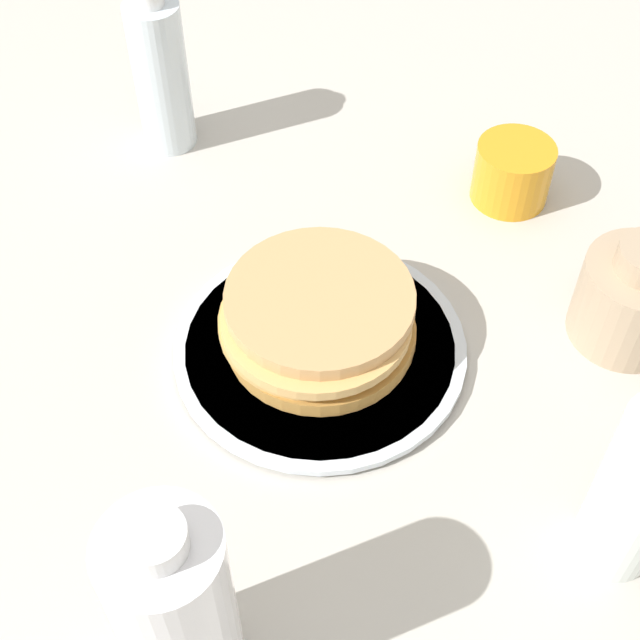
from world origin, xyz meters
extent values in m
plane|color=#BCB7AD|center=(0.00, 0.00, 0.00)|extent=(4.00, 4.00, 0.00)
cylinder|color=silver|center=(0.01, 0.01, 0.01)|extent=(0.25, 0.25, 0.01)
cylinder|color=silver|center=(0.01, 0.01, 0.01)|extent=(0.27, 0.27, 0.01)
cylinder|color=#C28942|center=(0.02, 0.01, 0.02)|extent=(0.17, 0.17, 0.01)
cylinder|color=#B07D38|center=(0.01, 0.00, 0.03)|extent=(0.17, 0.17, 0.02)
cylinder|color=tan|center=(0.01, 0.01, 0.05)|extent=(0.17, 0.17, 0.01)
cylinder|color=tan|center=(0.01, 0.00, 0.06)|extent=(0.17, 0.17, 0.01)
cylinder|color=tan|center=(0.02, 0.01, 0.07)|extent=(0.17, 0.17, 0.01)
cylinder|color=orange|center=(0.29, 0.13, 0.03)|extent=(0.08, 0.08, 0.07)
cylinder|color=tan|center=(0.29, -0.08, 0.04)|extent=(0.11, 0.11, 0.09)
cylinder|color=silver|center=(0.15, -0.27, 0.09)|extent=(0.06, 0.06, 0.17)
cylinder|color=silver|center=(-0.03, 0.36, 0.09)|extent=(0.06, 0.06, 0.17)
cylinder|color=white|center=(-0.18, -0.23, 0.09)|extent=(0.08, 0.08, 0.19)
cylinder|color=white|center=(-0.18, -0.23, 0.20)|extent=(0.04, 0.04, 0.02)
camera|label=1|loc=(-0.19, -0.48, 0.66)|focal=50.00mm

